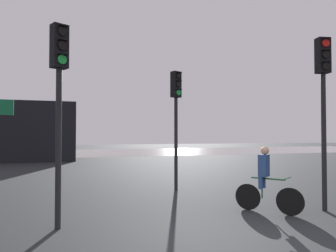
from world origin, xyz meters
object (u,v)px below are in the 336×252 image
(traffic_light_center, at_px, (176,107))
(cyclist, at_px, (265,179))
(distant_building, at_px, (9,132))
(traffic_light_near_right, at_px, (323,90))
(traffic_light_near_left, at_px, (59,86))

(traffic_light_center, xyz_separation_m, cyclist, (1.05, -3.72, -2.06))
(distant_building, relative_size, traffic_light_near_right, 2.13)
(distant_building, xyz_separation_m, traffic_light_near_left, (3.70, -19.20, 0.77))
(traffic_light_center, xyz_separation_m, traffic_light_near_left, (-3.82, -3.67, 0.04))
(distant_building, distance_m, traffic_light_near_left, 19.57)
(distant_building, distance_m, traffic_light_center, 17.27)
(traffic_light_near_right, bearing_deg, traffic_light_near_left, 6.94)
(traffic_light_near_left, xyz_separation_m, traffic_light_near_right, (6.36, -0.39, 0.13))
(distant_building, relative_size, traffic_light_near_left, 2.22)
(traffic_light_near_right, xyz_separation_m, cyclist, (-1.49, 0.34, -2.22))
(cyclist, bearing_deg, traffic_light_center, -110.73)
(traffic_light_near_left, distance_m, traffic_light_near_right, 6.37)
(traffic_light_center, height_order, traffic_light_near_right, traffic_light_near_right)
(traffic_light_center, height_order, cyclist, traffic_light_center)
(distant_building, height_order, traffic_light_near_left, distant_building)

